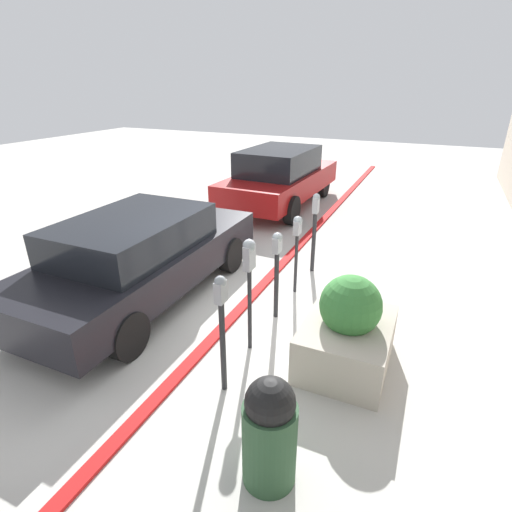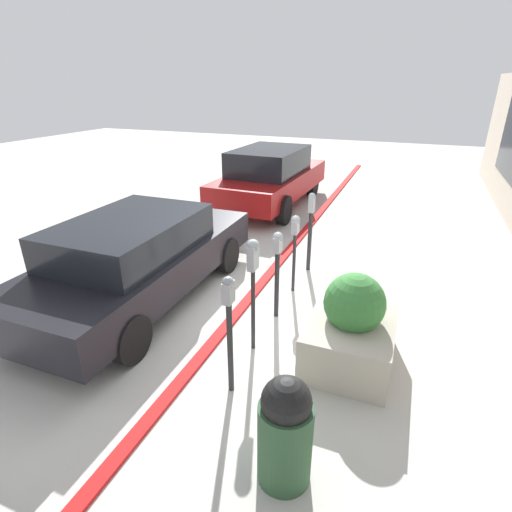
# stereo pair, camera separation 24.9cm
# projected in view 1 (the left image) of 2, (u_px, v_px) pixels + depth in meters

# --- Properties ---
(ground_plane) EXTENTS (40.00, 40.00, 0.00)m
(ground_plane) POSITION_uv_depth(u_px,v_px,m) (247.00, 308.00, 6.21)
(ground_plane) COLOR beige
(curb_strip) EXTENTS (24.50, 0.16, 0.04)m
(curb_strip) POSITION_uv_depth(u_px,v_px,m) (243.00, 306.00, 6.24)
(curb_strip) COLOR red
(curb_strip) RESTS_ON ground_plane
(parking_meter_nearest) EXTENTS (0.15, 0.12, 1.45)m
(parking_meter_nearest) POSITION_uv_depth(u_px,v_px,m) (222.00, 318.00, 4.22)
(parking_meter_nearest) COLOR #232326
(parking_meter_nearest) RESTS_ON ground_plane
(parking_meter_second) EXTENTS (0.19, 0.16, 1.54)m
(parking_meter_second) POSITION_uv_depth(u_px,v_px,m) (249.00, 269.00, 4.84)
(parking_meter_second) COLOR #232326
(parking_meter_second) RESTS_ON ground_plane
(parking_meter_middle) EXTENTS (0.17, 0.14, 1.34)m
(parking_meter_middle) POSITION_uv_depth(u_px,v_px,m) (277.00, 261.00, 5.65)
(parking_meter_middle) COLOR #232326
(parking_meter_middle) RESTS_ON ground_plane
(parking_meter_fourth) EXTENTS (0.17, 0.15, 1.33)m
(parking_meter_fourth) POSITION_uv_depth(u_px,v_px,m) (297.00, 237.00, 6.32)
(parking_meter_fourth) COLOR #232326
(parking_meter_fourth) RESTS_ON ground_plane
(parking_meter_farthest) EXTENTS (0.15, 0.12, 1.47)m
(parking_meter_farthest) POSITION_uv_depth(u_px,v_px,m) (315.00, 223.00, 7.08)
(parking_meter_farthest) COLOR #232326
(parking_meter_farthest) RESTS_ON ground_plane
(planter_box) EXTENTS (1.33, 1.02, 1.20)m
(planter_box) POSITION_uv_depth(u_px,v_px,m) (348.00, 331.00, 4.82)
(planter_box) COLOR #B2A899
(planter_box) RESTS_ON ground_plane
(parked_car_middle) EXTENTS (4.50, 1.85, 1.40)m
(parked_car_middle) POSITION_uv_depth(u_px,v_px,m) (141.00, 255.00, 6.27)
(parked_car_middle) COLOR black
(parked_car_middle) RESTS_ON ground_plane
(parked_car_rear) EXTENTS (4.66, 2.00, 1.61)m
(parked_car_rear) POSITION_uv_depth(u_px,v_px,m) (280.00, 177.00, 10.98)
(parked_car_rear) COLOR maroon
(parked_car_rear) RESTS_ON ground_plane
(trash_bin) EXTENTS (0.47, 0.47, 1.07)m
(trash_bin) POSITION_uv_depth(u_px,v_px,m) (270.00, 432.00, 3.36)
(trash_bin) COLOR #2D5133
(trash_bin) RESTS_ON ground_plane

